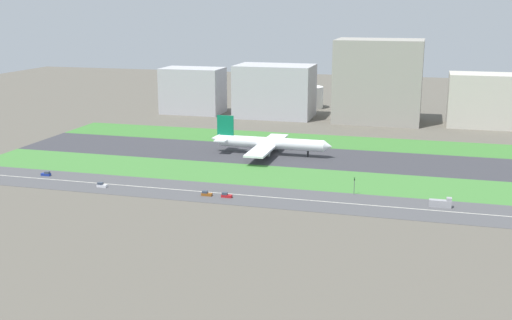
# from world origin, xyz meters

# --- Properties ---
(ground_plane) EXTENTS (800.00, 800.00, 0.00)m
(ground_plane) POSITION_xyz_m (0.00, 0.00, 0.00)
(ground_plane) COLOR #5B564C
(runway) EXTENTS (280.00, 46.00, 0.10)m
(runway) POSITION_xyz_m (0.00, 0.00, 0.05)
(runway) COLOR #38383D
(runway) RESTS_ON ground_plane
(grass_median_north) EXTENTS (280.00, 36.00, 0.10)m
(grass_median_north) POSITION_xyz_m (0.00, 41.00, 0.05)
(grass_median_north) COLOR #3D7A33
(grass_median_north) RESTS_ON ground_plane
(grass_median_south) EXTENTS (280.00, 36.00, 0.10)m
(grass_median_south) POSITION_xyz_m (0.00, -41.00, 0.05)
(grass_median_south) COLOR #427F38
(grass_median_south) RESTS_ON ground_plane
(highway) EXTENTS (280.00, 28.00, 0.10)m
(highway) POSITION_xyz_m (0.00, -73.00, 0.05)
(highway) COLOR #4C4C4F
(highway) RESTS_ON ground_plane
(highway_centerline) EXTENTS (266.00, 0.50, 0.01)m
(highway_centerline) POSITION_xyz_m (0.00, -73.00, 0.11)
(highway_centerline) COLOR silver
(highway_centerline) RESTS_ON highway
(airliner) EXTENTS (65.00, 56.00, 19.70)m
(airliner) POSITION_xyz_m (-4.75, 0.00, 6.23)
(airliner) COLOR white
(airliner) RESTS_ON runway
(truck_0) EXTENTS (8.40, 2.50, 4.00)m
(truck_0) POSITION_xyz_m (81.86, -68.00, 1.67)
(truck_0) COLOR #99999E
(truck_0) RESTS_ON highway
(car_1) EXTENTS (4.40, 1.80, 2.00)m
(car_1) POSITION_xyz_m (-58.81, -78.00, 0.92)
(car_1) COLOR silver
(car_1) RESTS_ON highway
(car_0) EXTENTS (4.40, 1.80, 2.00)m
(car_0) POSITION_xyz_m (-2.43, -78.00, 0.92)
(car_0) COLOR #B2191E
(car_0) RESTS_ON highway
(car_3) EXTENTS (4.40, 1.80, 2.00)m
(car_3) POSITION_xyz_m (-11.03, -78.00, 0.92)
(car_3) COLOR brown
(car_3) RESTS_ON highway
(car_2) EXTENTS (4.40, 1.80, 2.00)m
(car_2) POSITION_xyz_m (-92.56, -68.00, 0.92)
(car_2) COLOR navy
(car_2) RESTS_ON highway
(traffic_light) EXTENTS (0.36, 0.50, 7.20)m
(traffic_light) POSITION_xyz_m (47.33, -60.01, 4.29)
(traffic_light) COLOR #4C4C51
(traffic_light) RESTS_ON highway
(terminal_building) EXTENTS (43.20, 26.48, 32.55)m
(terminal_building) POSITION_xyz_m (-90.00, 114.00, 16.27)
(terminal_building) COLOR #B2B2B7
(terminal_building) RESTS_ON ground_plane
(hangar_building) EXTENTS (53.18, 34.43, 36.16)m
(hangar_building) POSITION_xyz_m (-29.00, 114.00, 18.08)
(hangar_building) COLOR #B2B2B7
(hangar_building) RESTS_ON ground_plane
(office_tower) EXTENTS (56.57, 38.71, 54.61)m
(office_tower) POSITION_xyz_m (41.77, 114.00, 27.30)
(office_tower) COLOR #9E998E
(office_tower) RESTS_ON ground_plane
(cargo_warehouse) EXTENTS (55.88, 27.58, 33.96)m
(cargo_warehouse) POSITION_xyz_m (114.80, 114.00, 16.98)
(cargo_warehouse) COLOR beige
(cargo_warehouse) RESTS_ON ground_plane
(fuel_tank_west) EXTENTS (23.41, 23.41, 16.25)m
(fuel_tank_west) POSITION_xyz_m (-14.11, 159.00, 8.13)
(fuel_tank_west) COLOR silver
(fuel_tank_west) RESTS_ON ground_plane
(fuel_tank_centre) EXTENTS (25.57, 25.57, 16.71)m
(fuel_tank_centre) POSITION_xyz_m (22.39, 159.00, 8.35)
(fuel_tank_centre) COLOR silver
(fuel_tank_centre) RESTS_ON ground_plane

